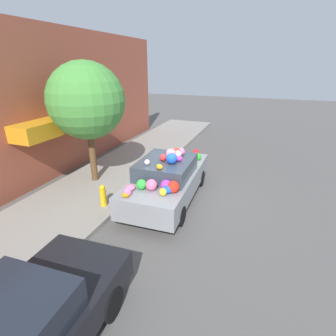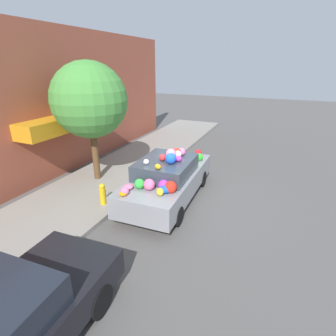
# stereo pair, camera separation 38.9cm
# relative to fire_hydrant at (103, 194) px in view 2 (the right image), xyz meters

# --- Properties ---
(ground_plane) EXTENTS (60.00, 60.00, 0.00)m
(ground_plane) POSITION_rel_fire_hydrant_xyz_m (1.38, -1.60, -0.49)
(ground_plane) COLOR #565451
(sidewalk_curb) EXTENTS (24.00, 3.20, 0.14)m
(sidewalk_curb) POSITION_rel_fire_hydrant_xyz_m (1.38, 1.10, -0.42)
(sidewalk_curb) COLOR gray
(sidewalk_curb) RESTS_ON ground
(building_facade) EXTENTS (18.00, 1.20, 5.63)m
(building_facade) POSITION_rel_fire_hydrant_xyz_m (1.37, 3.32, 2.30)
(building_facade) COLOR #9E4C38
(building_facade) RESTS_ON ground
(street_tree) EXTENTS (2.64, 2.64, 4.27)m
(street_tree) POSITION_rel_fire_hydrant_xyz_m (1.55, 1.42, 2.60)
(street_tree) COLOR brown
(street_tree) RESTS_ON sidewalk_curb
(fire_hydrant) EXTENTS (0.20, 0.20, 0.70)m
(fire_hydrant) POSITION_rel_fire_hydrant_xyz_m (0.00, 0.00, 0.00)
(fire_hydrant) COLOR gold
(fire_hydrant) RESTS_ON sidewalk_curb
(art_car) EXTENTS (4.49, 1.97, 1.81)m
(art_car) POSITION_rel_fire_hydrant_xyz_m (1.32, -1.64, 0.29)
(art_car) COLOR gray
(art_car) RESTS_ON ground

